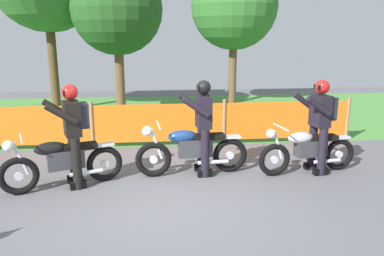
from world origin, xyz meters
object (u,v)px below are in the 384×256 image
(motorcycle_third, at_px, (307,150))
(rider_lead, at_px, (73,130))
(motorcycle_trailing, at_px, (192,150))
(rider_third, at_px, (320,121))
(motorcycle_lead, at_px, (62,161))
(rider_trailing, at_px, (203,124))

(motorcycle_third, height_order, rider_lead, rider_lead)
(motorcycle_trailing, bearing_deg, rider_third, 173.09)
(motorcycle_trailing, bearing_deg, motorcycle_lead, 6.04)
(rider_third, bearing_deg, motorcycle_trailing, -10.56)
(rider_trailing, bearing_deg, rider_lead, 4.57)
(motorcycle_lead, bearing_deg, rider_lead, -179.49)
(motorcycle_trailing, relative_size, rider_trailing, 1.20)
(rider_trailing, xyz_separation_m, rider_third, (2.09, -0.13, 0.03))
(motorcycle_third, relative_size, rider_lead, 1.12)
(rider_lead, bearing_deg, motorcycle_lead, 0.51)
(rider_trailing, relative_size, rider_third, 1.00)
(motorcycle_lead, xyz_separation_m, motorcycle_third, (4.23, 0.25, -0.01))
(rider_trailing, bearing_deg, rider_third, 172.39)
(motorcycle_lead, xyz_separation_m, rider_third, (4.44, 0.28, 0.50))
(motorcycle_lead, bearing_deg, rider_third, 163.84)
(rider_lead, bearing_deg, motorcycle_third, 162.74)
(motorcycle_lead, height_order, rider_lead, rider_lead)
(rider_lead, bearing_deg, rider_third, 163.02)
(motorcycle_lead, relative_size, rider_third, 1.11)
(rider_trailing, distance_m, rider_third, 2.09)
(motorcycle_trailing, relative_size, motorcycle_third, 1.07)
(motorcycle_lead, height_order, rider_third, rider_third)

